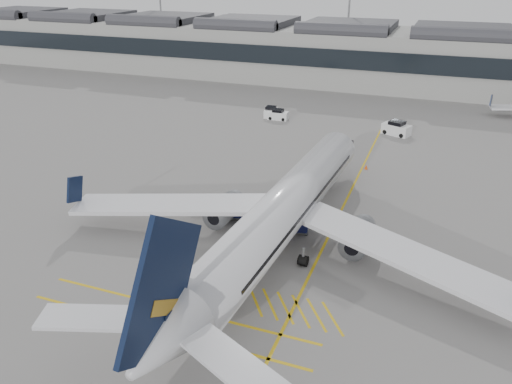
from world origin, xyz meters
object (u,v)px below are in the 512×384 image
(baggage_cart_a, at_px, (299,222))
(pushback_tug, at_px, (200,203))
(airliner_main, at_px, (282,212))
(ramp_agent_a, at_px, (278,201))
(ramp_agent_b, at_px, (282,223))
(belt_loader, at_px, (276,215))

(baggage_cart_a, relative_size, pushback_tug, 0.86)
(airliner_main, bearing_deg, baggage_cart_a, 81.31)
(ramp_agent_a, relative_size, pushback_tug, 0.76)
(ramp_agent_b, xyz_separation_m, pushback_tug, (-9.64, 1.64, -0.29))
(ramp_agent_b, height_order, pushback_tug, ramp_agent_b)
(ramp_agent_b, distance_m, pushback_tug, 9.78)
(ramp_agent_a, bearing_deg, pushback_tug, 155.39)
(airliner_main, relative_size, belt_loader, 8.61)
(baggage_cart_a, height_order, ramp_agent_b, baggage_cart_a)
(airliner_main, height_order, pushback_tug, airliner_main)
(ramp_agent_a, relative_size, ramp_agent_b, 1.07)
(pushback_tug, bearing_deg, ramp_agent_b, -14.27)
(ramp_agent_b, relative_size, pushback_tug, 0.71)
(belt_loader, distance_m, pushback_tug, 8.40)
(ramp_agent_b, bearing_deg, baggage_cart_a, -159.63)
(baggage_cart_a, distance_m, ramp_agent_b, 1.59)
(belt_loader, height_order, ramp_agent_b, belt_loader)
(ramp_agent_a, bearing_deg, ramp_agent_b, -110.77)
(baggage_cart_a, xyz_separation_m, ramp_agent_a, (-3.40, 3.95, -0.12))
(airliner_main, distance_m, ramp_agent_a, 8.11)
(baggage_cart_a, bearing_deg, belt_loader, 143.58)
(airliner_main, relative_size, pushback_tug, 17.85)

